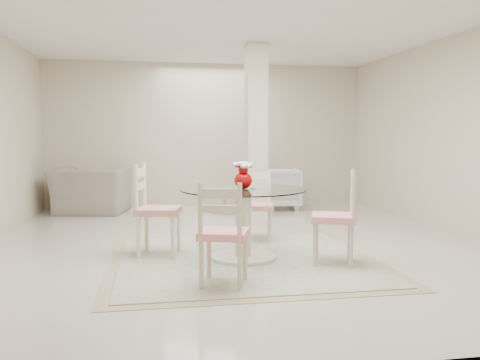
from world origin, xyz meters
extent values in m
plane|color=beige|center=(0.00, 0.00, 0.00)|extent=(7.00, 7.00, 0.00)
cube|color=beige|center=(0.00, 3.50, 1.35)|extent=(6.00, 0.02, 2.70)
cube|color=beige|center=(0.00, -3.50, 1.35)|extent=(6.00, 0.02, 2.70)
cube|color=beige|center=(3.00, 0.00, 1.35)|extent=(0.02, 7.00, 2.70)
cube|color=white|center=(0.00, 0.00, 2.70)|extent=(6.00, 7.00, 0.02)
cube|color=beige|center=(0.50, 1.30, 1.35)|extent=(0.30, 0.30, 2.70)
cube|color=tan|center=(-0.09, -0.88, 0.00)|extent=(2.86, 2.86, 0.01)
cube|color=beige|center=(-0.09, -0.88, 0.01)|extent=(2.61, 2.61, 0.01)
cylinder|color=beige|center=(-0.09, -0.88, 0.03)|extent=(0.70, 0.70, 0.05)
cylinder|color=beige|center=(-0.09, -0.88, 0.40)|extent=(0.17, 0.17, 0.72)
cylinder|color=beige|center=(-0.09, -0.88, 0.75)|extent=(0.29, 0.29, 0.03)
cylinder|color=white|center=(-0.09, -0.88, 0.77)|extent=(1.34, 1.34, 0.01)
ellipsoid|color=#9F0405|center=(-0.09, -0.88, 0.86)|extent=(0.19, 0.19, 0.18)
cylinder|color=#9F0405|center=(-0.09, -0.88, 0.97)|extent=(0.10, 0.10, 0.05)
cylinder|color=#9F0405|center=(-0.09, -0.88, 1.01)|extent=(0.17, 0.17, 0.02)
ellipsoid|color=white|center=(-0.09, -0.88, 1.04)|extent=(0.11, 0.11, 0.05)
ellipsoid|color=white|center=(-0.03, -0.86, 1.02)|extent=(0.11, 0.11, 0.05)
ellipsoid|color=white|center=(-0.14, -0.85, 1.03)|extent=(0.11, 0.11, 0.05)
ellipsoid|color=white|center=(-0.08, -0.94, 1.02)|extent=(0.11, 0.11, 0.05)
cylinder|color=beige|center=(0.69, -0.99, 0.23)|extent=(0.04, 0.04, 0.45)
cylinder|color=beige|center=(0.57, -1.32, 0.23)|extent=(0.04, 0.04, 0.45)
cylinder|color=beige|center=(1.03, -1.11, 0.23)|extent=(0.04, 0.04, 0.45)
cylinder|color=beige|center=(0.90, -1.45, 0.23)|extent=(0.04, 0.04, 0.45)
cube|color=red|center=(0.80, -1.22, 0.49)|extent=(0.56, 0.56, 0.07)
cube|color=beige|center=(0.98, -1.29, 0.82)|extent=(0.18, 0.39, 0.53)
cylinder|color=#EEE0C4|center=(0.05, -0.13, 0.21)|extent=(0.04, 0.04, 0.42)
cylinder|color=#EEE0C4|center=(0.38, -0.18, 0.21)|extent=(0.04, 0.04, 0.42)
cylinder|color=#EEE0C4|center=(0.11, 0.20, 0.21)|extent=(0.04, 0.04, 0.42)
cylinder|color=#EEE0C4|center=(0.43, 0.14, 0.21)|extent=(0.04, 0.04, 0.42)
cube|color=red|center=(0.24, 0.01, 0.45)|extent=(0.46, 0.46, 0.06)
cube|color=#EEE0C4|center=(0.28, 0.18, 0.76)|extent=(0.37, 0.10, 0.49)
cylinder|color=#F6ECCA|center=(-0.84, -0.77, 0.24)|extent=(0.05, 0.05, 0.47)
cylinder|color=#F6ECCA|center=(-0.76, -0.41, 0.24)|extent=(0.05, 0.05, 0.47)
cylinder|color=#F6ECCA|center=(-1.20, -0.69, 0.24)|extent=(0.05, 0.05, 0.47)
cylinder|color=#F6ECCA|center=(-1.12, -0.33, 0.24)|extent=(0.05, 0.05, 0.47)
cube|color=#B21F13|center=(-0.98, -0.55, 0.51)|extent=(0.54, 0.54, 0.07)
cube|color=#F6ECCA|center=(-1.18, -0.50, 0.86)|extent=(0.14, 0.41, 0.56)
cylinder|color=beige|center=(-0.21, -1.66, 0.22)|extent=(0.04, 0.04, 0.43)
cylinder|color=beige|center=(-0.54, -1.56, 0.22)|extent=(0.04, 0.04, 0.43)
cylinder|color=beige|center=(-0.32, -1.99, 0.22)|extent=(0.04, 0.04, 0.43)
cylinder|color=beige|center=(-0.64, -1.88, 0.22)|extent=(0.04, 0.04, 0.43)
cube|color=red|center=(-0.43, -1.77, 0.47)|extent=(0.52, 0.52, 0.07)
cube|color=beige|center=(-0.49, -1.95, 0.78)|extent=(0.37, 0.16, 0.51)
imported|color=gray|center=(-2.09, 2.86, 0.39)|extent=(1.39, 1.28, 0.78)
imported|color=white|center=(1.22, 2.84, 0.37)|extent=(0.89, 0.91, 0.75)
cylinder|color=#D7B284|center=(0.19, 2.42, 0.02)|extent=(0.43, 0.43, 0.04)
cylinder|color=#D7B284|center=(0.19, 2.42, 0.23)|extent=(0.06, 0.06, 0.41)
cylinder|color=#D7B284|center=(0.19, 2.42, 0.45)|extent=(0.45, 0.45, 0.03)
camera|label=1|loc=(-1.05, -6.18, 1.34)|focal=38.00mm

